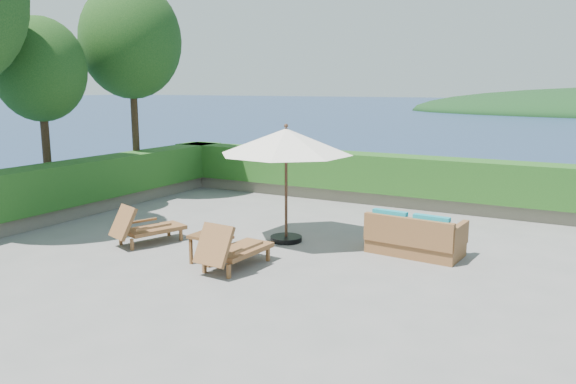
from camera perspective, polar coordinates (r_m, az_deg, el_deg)
The scene contains 13 objects.
ground at distance 10.89m, azimuth -3.43°, elevation -6.24°, with size 12.00×12.00×0.00m, color gray.
foundation at distance 11.44m, azimuth -3.34°, elevation -13.69°, with size 12.00×12.00×3.00m, color #60594C.
planter_wall_far at distance 15.73m, azimuth 7.47°, elevation -0.34°, with size 12.00×0.60×0.36m, color gray.
planter_wall_left at distance 14.53m, azimuth -22.51°, elevation -2.00°, with size 0.60×12.00×0.36m, color gray.
hedge_far at distance 15.62m, azimuth 7.52°, elevation 2.07°, with size 12.40×0.90×1.00m, color #174614.
hedge_left at distance 14.41m, azimuth -22.70°, elevation 0.60°, with size 0.90×12.40×1.00m, color #174614.
tree_mid at distance 15.16m, azimuth -23.88°, elevation 11.25°, with size 2.20×2.20×4.83m.
tree_far at distance 16.71m, azimuth -15.68°, elevation 14.56°, with size 2.80×2.80×6.03m.
patio_umbrella at distance 11.32m, azimuth -0.20°, elevation 5.05°, with size 3.38×3.38×2.43m.
lounge_left at distance 11.77m, azimuth -14.36°, elevation -3.47°, with size 1.07×1.59×0.85m.
lounge_right at distance 9.92m, azimuth -5.71°, elevation -5.74°, with size 0.76×1.58×0.89m.
side_table at distance 10.29m, azimuth -8.31°, elevation -4.77°, with size 0.52×0.52×0.54m.
wicker_loveseat at distance 10.97m, azimuth 12.70°, elevation -4.55°, with size 1.83×1.04×0.86m.
Camera 1 is at (5.56, -8.80, 3.17)m, focal length 35.00 mm.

